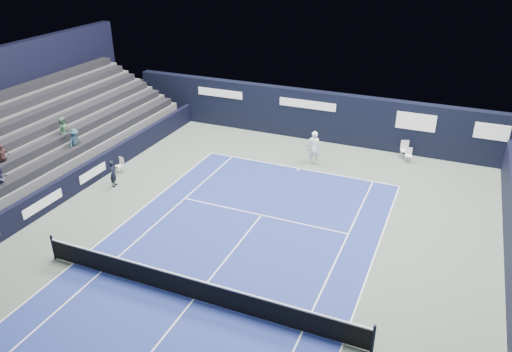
{
  "coord_description": "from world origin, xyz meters",
  "views": [
    {
      "loc": [
        7.58,
        -12.12,
        11.98
      ],
      "look_at": [
        -0.82,
        7.68,
        1.3
      ],
      "focal_mm": 35.0,
      "sensor_mm": 36.0,
      "label": 1
    }
  ],
  "objects": [
    {
      "name": "tennis_player",
      "position": [
        0.52,
        12.84,
        0.98
      ],
      "size": [
        0.75,
        0.87,
        1.97
      ],
      "color": "white",
      "rests_on": "ground"
    },
    {
      "name": "ground",
      "position": [
        0.0,
        2.0,
        0.0
      ],
      "size": [
        48.0,
        48.0,
        0.0
      ],
      "primitive_type": "plane",
      "color": "#4E5C51",
      "rests_on": "ground"
    },
    {
      "name": "line_judge_chair",
      "position": [
        -8.85,
        7.67,
        0.49
      ],
      "size": [
        0.47,
        0.46,
        0.85
      ],
      "rotation": [
        0.0,
        0.0,
        -0.32
      ],
      "color": "white",
      "rests_on": "ground"
    },
    {
      "name": "line_judge",
      "position": [
        -8.16,
        6.18,
        0.71
      ],
      "size": [
        0.51,
        0.61,
        1.43
      ],
      "primitive_type": "imported",
      "rotation": [
        0.0,
        0.0,
        1.96
      ],
      "color": "black",
      "rests_on": "ground"
    },
    {
      "name": "folding_chair_back_b",
      "position": [
        5.45,
        15.2,
        0.48
      ],
      "size": [
        0.46,
        0.45,
        0.84
      ],
      "rotation": [
        0.0,
        0.0,
        0.3
      ],
      "color": "white",
      "rests_on": "ground"
    },
    {
      "name": "back_sponsor_wall",
      "position": [
        0.01,
        16.5,
        1.55
      ],
      "size": [
        26.0,
        0.63,
        3.1
      ],
      "color": "black",
      "rests_on": "ground"
    },
    {
      "name": "side_barrier_left",
      "position": [
        -9.5,
        5.97,
        0.6
      ],
      "size": [
        0.33,
        22.0,
        1.2
      ],
      "color": "black",
      "rests_on": "ground"
    },
    {
      "name": "tennis_net",
      "position": [
        0.0,
        0.0,
        0.51
      ],
      "size": [
        12.9,
        0.1,
        1.1
      ],
      "color": "black",
      "rests_on": "ground"
    },
    {
      "name": "court_markings",
      "position": [
        0.0,
        0.0,
        0.01
      ],
      "size": [
        11.03,
        23.83,
        0.0
      ],
      "color": "white",
      "rests_on": "court_surface"
    },
    {
      "name": "folding_chair_back_a",
      "position": [
        5.15,
        15.69,
        0.59
      ],
      "size": [
        0.58,
        0.57,
        1.04
      ],
      "rotation": [
        0.0,
        0.0,
        0.35
      ],
      "color": "silver",
      "rests_on": "ground"
    },
    {
      "name": "spectator_stand",
      "position": [
        -13.27,
        6.99,
        1.95
      ],
      "size": [
        6.0,
        18.0,
        6.4
      ],
      "color": "#48484B",
      "rests_on": "ground"
    },
    {
      "name": "court_surface",
      "position": [
        0.0,
        0.0,
        0.0
      ],
      "size": [
        10.97,
        23.77,
        0.01
      ],
      "primitive_type": "cube",
      "color": "navy",
      "rests_on": "ground"
    }
  ]
}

